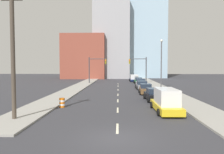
# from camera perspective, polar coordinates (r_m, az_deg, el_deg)

# --- Properties ---
(ground_plane) EXTENTS (200.00, 200.00, 0.00)m
(ground_plane) POSITION_cam_1_polar(r_m,az_deg,el_deg) (13.17, 1.38, -15.68)
(ground_plane) COLOR #333338
(sidewalk_left) EXTENTS (3.42, 92.06, 0.15)m
(sidewalk_left) POSITION_cam_1_polar(r_m,az_deg,el_deg) (59.19, -5.99, -1.08)
(sidewalk_left) COLOR gray
(sidewalk_left) RESTS_ON ground
(sidewalk_right) EXTENTS (3.42, 92.06, 0.15)m
(sidewalk_right) POSITION_cam_1_polar(r_m,az_deg,el_deg) (59.17, 9.21, -1.10)
(sidewalk_right) COLOR gray
(sidewalk_right) RESTS_ON ground
(lane_stripe_at_2m) EXTENTS (0.16, 2.40, 0.01)m
(lane_stripe_at_2m) POSITION_cam_1_polar(r_m,az_deg,el_deg) (15.08, 1.42, -13.24)
(lane_stripe_at_2m) COLOR beige
(lane_stripe_at_2m) RESTS_ON ground
(lane_stripe_at_8m) EXTENTS (0.16, 2.40, 0.01)m
(lane_stripe_at_8m) POSITION_cam_1_polar(r_m,az_deg,el_deg) (20.98, 1.49, -8.61)
(lane_stripe_at_8m) COLOR beige
(lane_stripe_at_8m) RESTS_ON ground
(lane_stripe_at_14m) EXTENTS (0.16, 2.40, 0.01)m
(lane_stripe_at_14m) POSITION_cam_1_polar(r_m,az_deg,el_deg) (26.45, 1.53, -6.20)
(lane_stripe_at_14m) COLOR beige
(lane_stripe_at_14m) RESTS_ON ground
(lane_stripe_at_19m) EXTENTS (0.16, 2.40, 0.01)m
(lane_stripe_at_19m) POSITION_cam_1_polar(r_m,az_deg,el_deg) (31.76, 1.56, -4.66)
(lane_stripe_at_19m) COLOR beige
(lane_stripe_at_19m) RESTS_ON ground
(lane_stripe_at_26m) EXTENTS (0.16, 2.40, 0.01)m
(lane_stripe_at_26m) POSITION_cam_1_polar(r_m,az_deg,el_deg) (38.29, 1.58, -3.36)
(lane_stripe_at_26m) COLOR beige
(lane_stripe_at_26m) RESTS_ON ground
(lane_stripe_at_33m) EXTENTS (0.16, 2.40, 0.01)m
(lane_stripe_at_33m) POSITION_cam_1_polar(r_m,az_deg,el_deg) (45.31, 1.59, -2.38)
(lane_stripe_at_33m) COLOR beige
(lane_stripe_at_33m) RESTS_ON ground
(lane_stripe_at_38m) EXTENTS (0.16, 2.40, 0.01)m
(lane_stripe_at_38m) POSITION_cam_1_polar(r_m,az_deg,el_deg) (50.64, 1.60, -1.82)
(lane_stripe_at_38m) COLOR beige
(lane_stripe_at_38m) RESTS_ON ground
(building_brick_left) EXTENTS (14.00, 16.00, 14.44)m
(building_brick_left) POSITION_cam_1_polar(r_m,az_deg,el_deg) (76.72, -6.90, 5.17)
(building_brick_left) COLOR brown
(building_brick_left) RESTS_ON ground
(building_office_center) EXTENTS (12.00, 20.00, 26.38)m
(building_office_center) POSITION_cam_1_polar(r_m,az_deg,el_deg) (80.35, -0.03, 9.36)
(building_office_center) COLOR #99999E
(building_office_center) RESTS_ON ground
(building_glass_right) EXTENTS (13.00, 20.00, 41.74)m
(building_glass_right) POSITION_cam_1_polar(r_m,az_deg,el_deg) (86.04, 8.60, 14.08)
(building_glass_right) COLOR #99B7CC
(building_glass_right) RESTS_ON ground
(traffic_signal_left) EXTENTS (4.23, 0.35, 6.25)m
(traffic_signal_left) POSITION_cam_1_polar(r_m,az_deg,el_deg) (52.13, -4.70, 2.75)
(traffic_signal_left) COLOR #38383D
(traffic_signal_left) RESTS_ON ground
(traffic_signal_right) EXTENTS (4.23, 0.35, 6.25)m
(traffic_signal_right) POSITION_cam_1_polar(r_m,az_deg,el_deg) (52.09, 7.62, 2.73)
(traffic_signal_right) COLOR #38383D
(traffic_signal_right) RESTS_ON ground
(utility_pole_left_near) EXTENTS (1.60, 0.32, 9.97)m
(utility_pole_left_near) POSITION_cam_1_polar(r_m,az_deg,el_deg) (18.24, -24.48, 5.52)
(utility_pole_left_near) COLOR #473D33
(utility_pole_left_near) RESTS_ON ground
(traffic_barrel) EXTENTS (0.56, 0.56, 0.95)m
(traffic_barrel) POSITION_cam_1_polar(r_m,az_deg,el_deg) (22.78, -12.93, -6.56)
(traffic_barrel) COLOR orange
(traffic_barrel) RESTS_ON ground
(street_lamp) EXTENTS (0.44, 0.44, 8.93)m
(street_lamp) POSITION_cam_1_polar(r_m,az_deg,el_deg) (40.31, 12.76, 4.20)
(street_lamp) COLOR #4C4C51
(street_lamp) RESTS_ON ground
(box_truck_yellow) EXTENTS (2.25, 5.68, 2.15)m
(box_truck_yellow) POSITION_cam_1_polar(r_m,az_deg,el_deg) (20.47, 13.97, -6.13)
(box_truck_yellow) COLOR gold
(box_truck_yellow) RESTS_ON ground
(sedan_black) EXTENTS (2.27, 4.63, 1.50)m
(sedan_black) POSITION_cam_1_polar(r_m,az_deg,el_deg) (26.87, 10.96, -4.64)
(sedan_black) COLOR black
(sedan_black) RESTS_ON ground
(sedan_brown) EXTENTS (2.16, 4.29, 1.51)m
(sedan_brown) POSITION_cam_1_polar(r_m,az_deg,el_deg) (33.22, 8.80, -3.19)
(sedan_brown) COLOR brown
(sedan_brown) RESTS_ON ground
(sedan_gray) EXTENTS (2.20, 4.66, 1.48)m
(sedan_gray) POSITION_cam_1_polar(r_m,az_deg,el_deg) (39.75, 7.81, -2.18)
(sedan_gray) COLOR slate
(sedan_gray) RESTS_ON ground
(sedan_silver) EXTENTS (2.21, 4.26, 1.53)m
(sedan_silver) POSITION_cam_1_polar(r_m,az_deg,el_deg) (45.47, 7.53, -1.51)
(sedan_silver) COLOR #B2B2BC
(sedan_silver) RESTS_ON ground
(sedan_green) EXTENTS (2.11, 4.76, 1.43)m
(sedan_green) POSITION_cam_1_polar(r_m,az_deg,el_deg) (52.09, 6.91, -0.99)
(sedan_green) COLOR #1E6033
(sedan_green) RESTS_ON ground
(box_truck_navy) EXTENTS (2.52, 5.51, 1.85)m
(box_truck_navy) POSITION_cam_1_polar(r_m,az_deg,el_deg) (58.56, 5.80, -0.33)
(box_truck_navy) COLOR #141E47
(box_truck_navy) RESTS_ON ground
(sedan_maroon) EXTENTS (2.18, 4.39, 1.41)m
(sedan_maroon) POSITION_cam_1_polar(r_m,az_deg,el_deg) (65.33, 5.65, -0.20)
(sedan_maroon) COLOR maroon
(sedan_maroon) RESTS_ON ground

